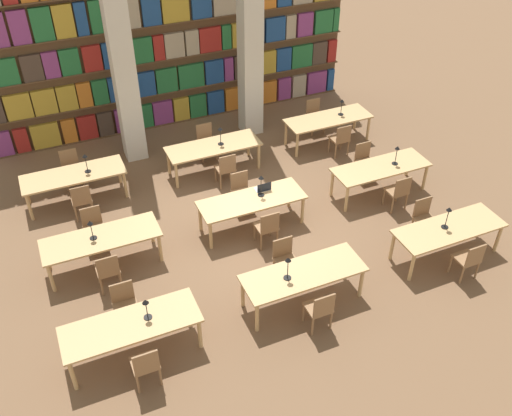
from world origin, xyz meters
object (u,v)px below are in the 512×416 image
(chair_6, at_px, (108,270))
(chair_9, at_px, (241,190))
(reading_table_2, at_px, (449,230))
(pillar_left, at_px, (119,41))
(chair_0, at_px, (146,365))
(reading_table_4, at_px, (252,202))
(chair_7, at_px, (94,227))
(chair_3, at_px, (285,258))
(desk_lamp_5, at_px, (397,152))
(desk_lamp_2, at_px, (448,214))
(desk_lamp_3, at_px, (91,227))
(pillar_center, at_px, (250,21))
(chair_2, at_px, (320,309))
(reading_table_8, at_px, (328,120))
(chair_1, at_px, (125,304))
(chair_17, at_px, (315,114))
(chair_16, at_px, (341,139))
(desk_lamp_7, at_px, (220,133))
(desk_lamp_0, at_px, (146,306))
(chair_11, at_px, (365,160))
(chair_5, at_px, (424,217))
(chair_14, at_px, (226,168))
(chair_12, at_px, (82,199))
(reading_table_6, at_px, (74,177))
(chair_13, at_px, (71,167))
(chair_15, at_px, (206,140))
(reading_table_1, at_px, (303,275))
(chair_10, at_px, (398,191))
(reading_table_5, at_px, (381,169))
(laptop, at_px, (263,188))
(reading_table_7, at_px, (213,148))
(chair_8, at_px, (267,227))
(reading_table_0, at_px, (131,327))
(desk_lamp_4, at_px, (261,182))
(reading_table_3, at_px, (101,240))
(chair_4, at_px, (469,259))
(desk_lamp_6, at_px, (86,160))

(chair_6, xyz_separation_m, chair_9, (3.22, 1.34, 0.00))
(reading_table_2, bearing_deg, pillar_left, 127.69)
(chair_0, xyz_separation_m, reading_table_4, (3.08, 3.00, 0.16))
(chair_7, bearing_deg, reading_table_4, 167.18)
(chair_3, height_order, desk_lamp_5, desk_lamp_5)
(desk_lamp_2, distance_m, desk_lamp_3, 6.79)
(pillar_center, height_order, chair_2, pillar_center)
(reading_table_4, distance_m, reading_table_8, 4.00)
(chair_1, relative_size, chair_17, 1.00)
(chair_6, xyz_separation_m, chair_16, (6.33, 2.39, 0.00))
(pillar_center, relative_size, desk_lamp_7, 12.92)
(chair_2, relative_size, chair_7, 1.00)
(desk_lamp_0, height_order, chair_11, desk_lamp_0)
(reading_table_2, xyz_separation_m, chair_5, (-0.04, 0.69, -0.16))
(chair_11, height_order, chair_14, same)
(chair_5, xyz_separation_m, chair_12, (-6.38, 3.45, 0.00))
(chair_5, xyz_separation_m, reading_table_6, (-6.40, 4.13, 0.16))
(chair_5, height_order, chair_13, same)
(chair_11, bearing_deg, chair_12, -9.57)
(chair_15, xyz_separation_m, chair_16, (3.11, -1.28, 0.00))
(pillar_center, bearing_deg, chair_17, -23.27)
(reading_table_1, distance_m, chair_15, 5.38)
(chair_10, relative_size, chair_13, 1.00)
(reading_table_6, bearing_deg, desk_lamp_2, -36.94)
(chair_5, distance_m, chair_15, 5.64)
(reading_table_5, xyz_separation_m, chair_14, (-3.11, 1.66, -0.16))
(reading_table_5, bearing_deg, chair_7, 173.26)
(reading_table_4, distance_m, reading_table_6, 4.07)
(desk_lamp_0, height_order, laptop, desk_lamp_0)
(pillar_center, xyz_separation_m, chair_5, (1.55, -5.49, -2.52))
(reading_table_7, bearing_deg, chair_13, 166.19)
(chair_10, distance_m, chair_13, 7.48)
(chair_8, bearing_deg, chair_9, 90.00)
(chair_7, bearing_deg, chair_16, -170.91)
(reading_table_0, bearing_deg, desk_lamp_4, 35.15)
(reading_table_0, relative_size, chair_13, 2.54)
(desk_lamp_4, xyz_separation_m, reading_table_7, (-0.23, 2.28, -0.41))
(desk_lamp_5, bearing_deg, chair_7, 173.32)
(reading_table_2, xyz_separation_m, reading_table_3, (-6.31, 2.42, 0.00))
(chair_5, bearing_deg, chair_14, -47.17)
(pillar_left, bearing_deg, chair_8, -69.89)
(chair_6, relative_size, chair_13, 1.00)
(chair_7, bearing_deg, chair_1, 92.28)
(chair_2, relative_size, desk_lamp_2, 1.81)
(chair_4, xyz_separation_m, chair_13, (-6.38, 6.20, 0.00))
(desk_lamp_3, height_order, chair_17, desk_lamp_3)
(desk_lamp_7, xyz_separation_m, chair_16, (2.98, -0.57, -0.55))
(chair_10, height_order, chair_17, same)
(desk_lamp_6, relative_size, reading_table_7, 0.20)
(desk_lamp_4, xyz_separation_m, chair_11, (2.96, 0.61, -0.58))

